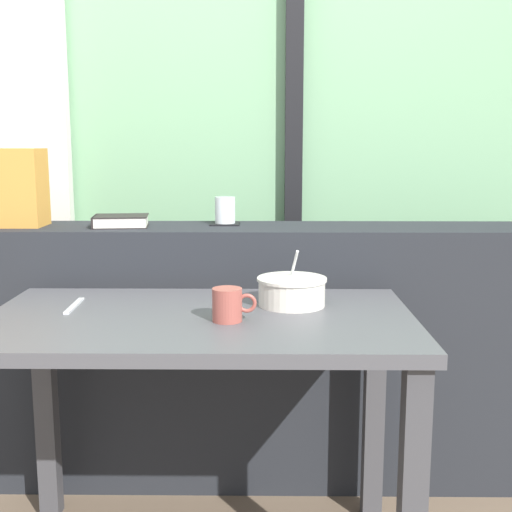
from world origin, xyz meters
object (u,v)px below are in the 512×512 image
Objects in this scene: juice_glass at (225,211)px; breakfast_table at (200,360)px; closed_book at (120,221)px; coaster_square at (225,224)px; soup_bowl at (292,292)px; fork_utensil at (74,306)px; ceramic_mug at (228,305)px.

breakfast_table is at bearing -93.34° from juice_glass.
breakfast_table is 0.69m from closed_book.
coaster_square is at bearing 86.66° from breakfast_table.
juice_glass is at bearing 114.05° from soup_bowl.
fork_utensil reaches higher than breakfast_table.
fork_utensil is (-0.04, -0.44, -0.18)m from closed_book.
juice_glass reaches higher than breakfast_table.
breakfast_table is at bearing -59.08° from closed_book.
breakfast_table is 0.66m from coaster_square.
soup_bowl is at bearing -65.95° from coaster_square.
soup_bowl is 1.72× the size of ceramic_mug.
soup_bowl is at bearing 44.87° from ceramic_mug.
breakfast_table is at bearing -155.33° from soup_bowl.
soup_bowl is at bearing 0.78° from fork_utensil.
coaster_square is 0.59× the size of fork_utensil.
closed_book is 1.14× the size of fork_utensil.
coaster_square is at bearing 10.12° from closed_book.
soup_bowl reaches higher than fork_utensil.
juice_glass is 0.36m from closed_book.
fork_utensil is at bearing -127.99° from coaster_square.
coaster_square reaches higher than fork_utensil.
breakfast_table is at bearing -93.34° from coaster_square.
breakfast_table is 0.39m from fork_utensil.
ceramic_mug reaches higher than breakfast_table.
closed_book is at bearing 120.92° from breakfast_table.
juice_glass is 0.55m from soup_bowl.
breakfast_table is at bearing -15.52° from fork_utensil.
breakfast_table is 0.31m from soup_bowl.
breakfast_table is 12.42× the size of juice_glass.
fork_utensil is at bearing -127.99° from juice_glass.
coaster_square reaches higher than ceramic_mug.
coaster_square is at bearing 93.88° from ceramic_mug.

